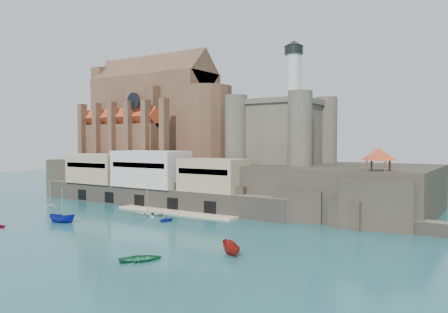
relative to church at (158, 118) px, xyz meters
name	(u,v)px	position (x,y,z in m)	size (l,w,h in m)	color
ground	(103,225)	(24.13, -41.85, -22.13)	(300.00, 300.00, 0.00)	#194F55
promontory	(222,182)	(23.94, -2.48, -17.20)	(100.00, 36.00, 10.00)	black
quay	(149,180)	(13.94, -18.78, -16.06)	(70.00, 12.00, 13.05)	#6E6358
church	(158,118)	(0.00, 0.00, 0.00)	(47.00, 25.93, 30.51)	#513625
castle_keep	(283,129)	(40.21, -0.78, -3.81)	(21.20, 21.20, 29.30)	#4B463B
rock_outcrop	(378,204)	(66.13, -16.01, -18.11)	(14.50, 10.50, 8.70)	black
pavilion	(378,156)	(66.13, -15.85, -9.40)	(6.40, 6.40, 5.40)	#513625
boat_2	(62,223)	(15.52, -44.13, -22.13)	(2.04, 2.09, 5.41)	navy
boat_3	(141,261)	(46.29, -55.20, -22.13)	(3.94, 1.14, 5.52)	#237747
boat_4	(50,207)	(-3.73, -33.23, -22.13)	(2.56, 1.56, 2.97)	white
boat_5	(231,254)	(54.13, -46.05, -22.13)	(1.85, 1.90, 4.93)	maroon
boat_6	(147,215)	(23.46, -29.57, -22.13)	(4.65, 1.35, 6.52)	silver
boat_7	(166,222)	(31.14, -32.67, -22.13)	(2.62, 1.60, 3.04)	#142495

